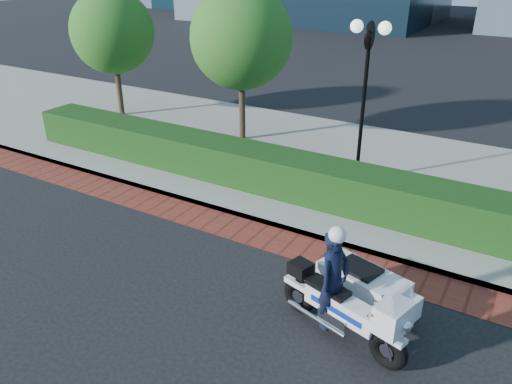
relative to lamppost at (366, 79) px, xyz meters
The scene contains 8 objects.
ground 6.07m from the lamppost, 100.89° to the right, with size 120.00×120.00×0.00m, color black.
brick_strip 4.84m from the lamppost, 105.12° to the right, with size 60.00×1.00×0.01m, color maroon.
sidewalk 3.16m from the lamppost, 141.34° to the left, with size 60.00×8.00×0.15m, color gray.
hedge_main 2.98m from the lamppost, 122.01° to the right, with size 18.00×1.20×1.00m, color black.
lamppost is the anchor object (origin of this frame).
tree_a 10.09m from the lamppost, behind, with size 3.00×3.00×4.58m.
tree_b 4.71m from the lamppost, 163.89° to the left, with size 3.20×3.20×4.89m.
police_motorcycle 6.25m from the lamppost, 71.08° to the right, with size 2.46×2.12×2.03m.
Camera 1 is at (4.99, -6.98, 5.83)m, focal length 35.00 mm.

